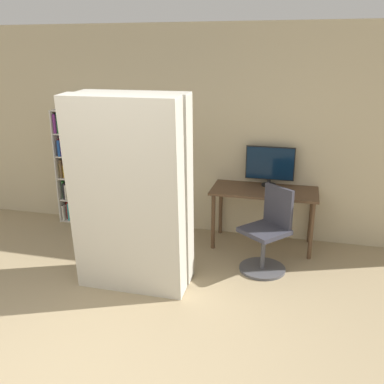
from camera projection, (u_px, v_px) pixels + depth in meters
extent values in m
cube|color=#C6B793|center=(181.00, 132.00, 5.64)|extent=(8.00, 0.06, 2.70)
cube|color=brown|center=(264.00, 191.00, 5.25)|extent=(1.29, 0.61, 0.03)
cylinder|color=brown|center=(213.00, 222.00, 5.28)|extent=(0.05, 0.05, 0.71)
cylinder|color=brown|center=(311.00, 231.00, 5.00)|extent=(0.05, 0.05, 0.71)
cylinder|color=brown|center=(221.00, 208.00, 5.73)|extent=(0.05, 0.05, 0.71)
cylinder|color=brown|center=(311.00, 216.00, 5.45)|extent=(0.05, 0.05, 0.71)
cylinder|color=black|center=(269.00, 185.00, 5.41)|extent=(0.19, 0.19, 0.02)
cylinder|color=black|center=(269.00, 181.00, 5.40)|extent=(0.04, 0.04, 0.07)
cube|color=black|center=(270.00, 163.00, 5.33)|extent=(0.60, 0.02, 0.42)
cube|color=#0A1E38|center=(270.00, 163.00, 5.32)|extent=(0.58, 0.03, 0.40)
cylinder|color=#4C4C51|center=(262.00, 269.00, 4.84)|extent=(0.52, 0.52, 0.03)
cylinder|color=#4C4C51|center=(263.00, 250.00, 4.77)|extent=(0.05, 0.05, 0.42)
cube|color=#33333D|center=(264.00, 231.00, 4.70)|extent=(0.62, 0.62, 0.05)
cube|color=#33333D|center=(278.00, 206.00, 4.73)|extent=(0.33, 0.28, 0.45)
cube|color=beige|center=(60.00, 166.00, 6.08)|extent=(0.02, 0.26, 1.61)
cube|color=beige|center=(114.00, 170.00, 5.88)|extent=(0.02, 0.26, 1.61)
cube|color=beige|center=(90.00, 166.00, 6.09)|extent=(0.84, 0.02, 1.61)
cube|color=beige|center=(91.00, 221.00, 6.23)|extent=(0.81, 0.22, 0.02)
cube|color=beige|center=(89.00, 200.00, 6.13)|extent=(0.81, 0.22, 0.02)
cube|color=beige|center=(87.00, 179.00, 6.03)|extent=(0.81, 0.22, 0.02)
cube|color=beige|center=(86.00, 157.00, 5.93)|extent=(0.81, 0.22, 0.02)
cube|color=beige|center=(84.00, 134.00, 5.83)|extent=(0.81, 0.22, 0.02)
cube|color=beige|center=(82.00, 111.00, 5.73)|extent=(0.81, 0.22, 0.02)
cube|color=silver|center=(65.00, 212.00, 6.24)|extent=(0.03, 0.12, 0.22)
cube|color=red|center=(70.00, 209.00, 6.29)|extent=(0.04, 0.13, 0.25)
cube|color=teal|center=(71.00, 210.00, 6.26)|extent=(0.03, 0.19, 0.26)
cube|color=#287A38|center=(73.00, 211.00, 6.23)|extent=(0.03, 0.15, 0.26)
cube|color=gold|center=(75.00, 210.00, 6.24)|extent=(0.02, 0.15, 0.27)
cube|color=red|center=(76.00, 214.00, 6.21)|extent=(0.03, 0.13, 0.19)
cube|color=gold|center=(80.00, 213.00, 6.22)|extent=(0.04, 0.17, 0.22)
cube|color=#287A38|center=(83.00, 213.00, 6.22)|extent=(0.03, 0.19, 0.21)
cube|color=#287A38|center=(86.00, 211.00, 6.23)|extent=(0.03, 0.15, 0.24)
cube|color=#287A38|center=(65.00, 188.00, 6.21)|extent=(0.02, 0.15, 0.27)
cube|color=#232328|center=(66.00, 190.00, 6.17)|extent=(0.04, 0.15, 0.23)
cube|color=silver|center=(69.00, 191.00, 6.16)|extent=(0.02, 0.19, 0.22)
cube|color=#287A38|center=(71.00, 190.00, 6.17)|extent=(0.04, 0.16, 0.23)
cube|color=orange|center=(72.00, 190.00, 6.11)|extent=(0.02, 0.15, 0.27)
cube|color=teal|center=(75.00, 190.00, 6.14)|extent=(0.02, 0.17, 0.26)
cube|color=#232328|center=(76.00, 192.00, 6.11)|extent=(0.02, 0.17, 0.23)
cube|color=#232328|center=(79.00, 193.00, 6.10)|extent=(0.03, 0.16, 0.18)
cube|color=#7A2D84|center=(81.00, 192.00, 6.11)|extent=(0.03, 0.16, 0.23)
cube|color=gold|center=(62.00, 169.00, 6.09)|extent=(0.02, 0.13, 0.21)
cube|color=brown|center=(63.00, 168.00, 6.05)|extent=(0.03, 0.15, 0.26)
cube|color=gold|center=(66.00, 171.00, 6.08)|extent=(0.04, 0.13, 0.18)
cube|color=red|center=(68.00, 168.00, 6.06)|extent=(0.03, 0.16, 0.27)
cube|color=#1E4C9E|center=(71.00, 171.00, 6.05)|extent=(0.03, 0.18, 0.19)
cube|color=red|center=(73.00, 170.00, 6.04)|extent=(0.04, 0.13, 0.22)
cube|color=red|center=(62.00, 146.00, 6.02)|extent=(0.03, 0.14, 0.23)
cube|color=#1E4C9E|center=(62.00, 147.00, 5.95)|extent=(0.03, 0.18, 0.22)
cube|color=#7A2D84|center=(64.00, 146.00, 5.95)|extent=(0.02, 0.16, 0.26)
cube|color=red|center=(67.00, 148.00, 5.98)|extent=(0.04, 0.17, 0.20)
cube|color=brown|center=(70.00, 146.00, 5.96)|extent=(0.04, 0.18, 0.26)
cube|color=#7A2D84|center=(57.00, 123.00, 5.86)|extent=(0.03, 0.18, 0.26)
cube|color=#287A38|center=(60.00, 123.00, 5.86)|extent=(0.03, 0.14, 0.27)
cube|color=#7A2D84|center=(64.00, 123.00, 5.89)|extent=(0.03, 0.16, 0.26)
cube|color=#287A38|center=(65.00, 123.00, 5.85)|extent=(0.03, 0.16, 0.26)
cube|color=gold|center=(67.00, 124.00, 5.85)|extent=(0.02, 0.18, 0.25)
cube|color=brown|center=(68.00, 126.00, 5.82)|extent=(0.03, 0.18, 0.21)
cube|color=orange|center=(71.00, 123.00, 5.82)|extent=(0.03, 0.19, 0.27)
cube|color=beige|center=(126.00, 199.00, 4.12)|extent=(1.12, 0.36, 2.00)
cube|color=beige|center=(181.00, 204.00, 3.99)|extent=(0.01, 0.36, 1.96)
cube|color=beige|center=(138.00, 189.00, 4.42)|extent=(1.12, 0.32, 2.00)
cube|color=beige|center=(190.00, 194.00, 4.29)|extent=(0.01, 0.33, 1.96)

